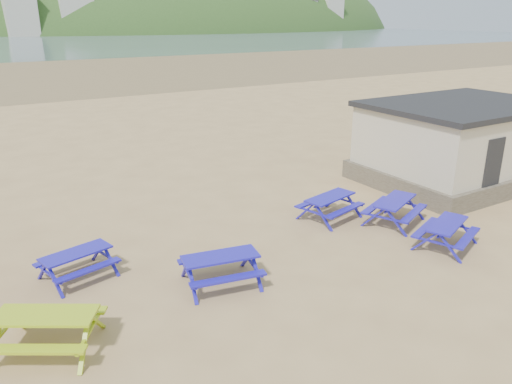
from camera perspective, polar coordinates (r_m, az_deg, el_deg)
ground at (r=14.56m, az=-1.02°, el=-6.24°), size 400.00×400.00×0.00m
wet_sand at (r=66.94m, az=-26.39°, el=12.10°), size 400.00×400.00×0.00m
picnic_table_blue_a at (r=13.55m, az=-19.73°, el=-7.85°), size 2.00×1.75×0.72m
picnic_table_blue_c at (r=16.55m, az=8.41°, el=-1.74°), size 2.14×1.88×0.78m
picnic_table_blue_d at (r=12.50m, az=-4.05°, el=-8.87°), size 2.12×1.83×0.78m
picnic_table_blue_e at (r=15.39m, az=20.87°, el=-4.60°), size 2.18×1.98×0.75m
picnic_table_blue_f at (r=16.62m, az=15.51°, el=-2.14°), size 2.33×2.14×0.79m
picnic_table_yellow at (r=11.05m, az=-22.72°, el=-14.54°), size 2.49×2.37×0.82m
amenity_block at (r=21.64m, az=22.26°, el=5.34°), size 7.40×5.40×3.15m
headland_town at (r=260.15m, az=-10.12°, el=15.60°), size 264.00×144.00×108.00m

